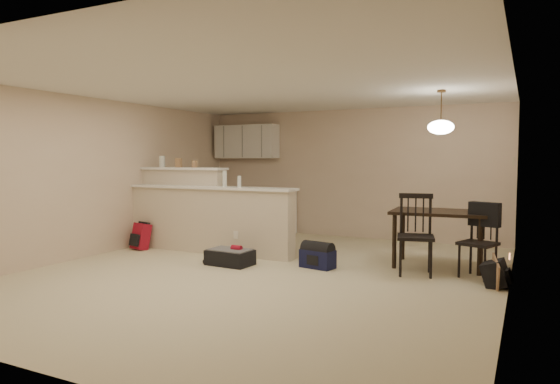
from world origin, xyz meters
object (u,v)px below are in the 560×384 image
Objects in this scene: dining_chair_far at (478,241)px; suitcase at (230,257)px; navy_duffel at (318,259)px; black_daypack at (496,274)px; pendant_lamp at (441,127)px; red_backpack at (141,236)px; dining_chair_near at (416,235)px; dining_table at (439,218)px.

dining_chair_far reaches higher than suitcase.
black_daypack is (2.31, 0.00, 0.02)m from navy_duffel.
black_daypack is (0.24, -0.37, -0.32)m from dining_chair_far.
pendant_lamp reaches higher than navy_duffel.
pendant_lamp is at bearing 27.58° from suitcase.
navy_duffel is at bearing 15.39° from red_backpack.
dining_chair_near reaches higher than navy_duffel.
dining_chair_near reaches higher than red_backpack.
pendant_lamp reaches higher than suitcase.
dining_chair_near is at bearing -145.90° from dining_chair_far.
red_backpack is at bearing -168.99° from navy_duffel.
dining_chair_far is at bearing -41.95° from dining_table.
dining_table is 2.15× the size of pendant_lamp.
dining_table is 1.28m from pendant_lamp.
dining_chair_far is at bearing 1.01° from dining_chair_near.
dining_chair_far is (0.56, -0.45, -1.51)m from pendant_lamp.
dining_chair_far is 5.33m from red_backpack.
black_daypack reaches higher than suitcase.
red_backpack is (-4.56, -0.19, -0.32)m from dining_chair_near.
suitcase is 1.27m from navy_duffel.
dining_chair_near is at bearing -106.88° from pendant_lamp.
dining_chair_far is 0.55m from black_daypack.
black_daypack is at bearing -23.54° from dining_chair_near.
dining_table reaches higher than black_daypack.
pendant_lamp is 2.17m from black_daypack.
pendant_lamp reaches higher than dining_table.
pendant_lamp reaches higher than red_backpack.
dining_chair_far is (0.56, -0.45, -0.23)m from dining_table.
suitcase is 1.84× the size of black_daypack.
pendant_lamp is 0.97× the size of suitcase.
pendant_lamp is 0.58× the size of dining_chair_near.
pendant_lamp is (0.00, 0.00, 1.28)m from dining_table.
navy_duffel is at bearing 21.22° from suitcase.
suitcase is at bearing 4.58° from red_backpack.
dining_chair_far is at bearing 16.57° from suitcase.
black_daypack is (3.52, 0.39, 0.05)m from suitcase.
suitcase is at bearing -151.29° from navy_duffel.
suitcase is at bearing -179.80° from dining_chair_near.
red_backpack is at bearing -170.10° from pendant_lamp.
navy_duffel is at bearing 175.58° from dining_chair_near.
suitcase is 3.54m from black_daypack.
pendant_lamp is 1.78× the size of black_daypack.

